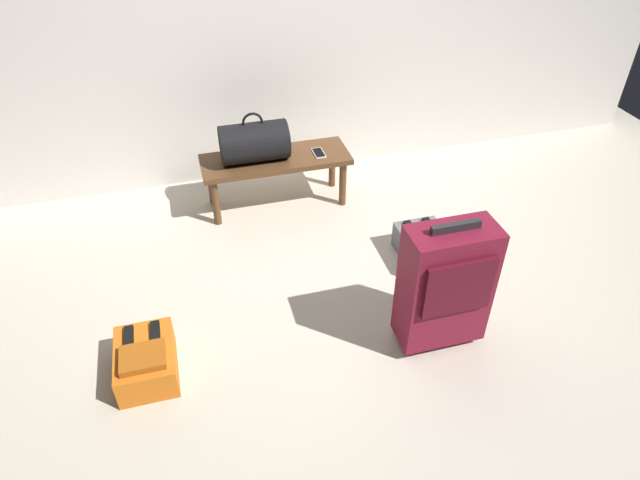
{
  "coord_description": "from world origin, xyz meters",
  "views": [
    {
      "loc": [
        -0.74,
        -2.15,
        2.2
      ],
      "look_at": [
        -0.07,
        0.28,
        0.25
      ],
      "focal_mm": 31.02,
      "sensor_mm": 36.0,
      "label": 1
    }
  ],
  "objects_px": {
    "bench": "(276,164)",
    "cell_phone": "(319,153)",
    "suitcase_upright_burgundy": "(446,285)",
    "backpack_grey": "(425,247)",
    "backpack_orange": "(146,361)",
    "duffel_bag_black": "(254,142)"
  },
  "relations": [
    {
      "from": "bench",
      "to": "cell_phone",
      "type": "relative_size",
      "value": 6.94
    },
    {
      "from": "suitcase_upright_burgundy",
      "to": "backpack_grey",
      "type": "height_order",
      "value": "suitcase_upright_burgundy"
    },
    {
      "from": "backpack_orange",
      "to": "backpack_grey",
      "type": "height_order",
      "value": "same"
    },
    {
      "from": "cell_phone",
      "to": "suitcase_upright_burgundy",
      "type": "bearing_deg",
      "value": -80.61
    },
    {
      "from": "cell_phone",
      "to": "backpack_grey",
      "type": "distance_m",
      "value": 0.98
    },
    {
      "from": "backpack_orange",
      "to": "suitcase_upright_burgundy",
      "type": "bearing_deg",
      "value": -6.67
    },
    {
      "from": "cell_phone",
      "to": "backpack_orange",
      "type": "relative_size",
      "value": 0.38
    },
    {
      "from": "cell_phone",
      "to": "backpack_grey",
      "type": "xyz_separation_m",
      "value": [
        0.45,
        -0.82,
        -0.28
      ]
    },
    {
      "from": "backpack_grey",
      "to": "bench",
      "type": "bearing_deg",
      "value": 131.31
    },
    {
      "from": "bench",
      "to": "cell_phone",
      "type": "height_order",
      "value": "cell_phone"
    },
    {
      "from": "bench",
      "to": "suitcase_upright_burgundy",
      "type": "height_order",
      "value": "suitcase_upright_burgundy"
    },
    {
      "from": "cell_phone",
      "to": "suitcase_upright_burgundy",
      "type": "relative_size",
      "value": 0.19
    },
    {
      "from": "duffel_bag_black",
      "to": "suitcase_upright_burgundy",
      "type": "height_order",
      "value": "suitcase_upright_burgundy"
    },
    {
      "from": "cell_phone",
      "to": "duffel_bag_black",
      "type": "bearing_deg",
      "value": 175.98
    },
    {
      "from": "duffel_bag_black",
      "to": "cell_phone",
      "type": "height_order",
      "value": "duffel_bag_black"
    },
    {
      "from": "bench",
      "to": "cell_phone",
      "type": "bearing_deg",
      "value": -5.85
    },
    {
      "from": "duffel_bag_black",
      "to": "backpack_grey",
      "type": "xyz_separation_m",
      "value": [
        0.88,
        -0.85,
        -0.41
      ]
    },
    {
      "from": "suitcase_upright_burgundy",
      "to": "backpack_orange",
      "type": "distance_m",
      "value": 1.5
    },
    {
      "from": "cell_phone",
      "to": "suitcase_upright_burgundy",
      "type": "xyz_separation_m",
      "value": [
        0.24,
        -1.46,
        0.01
      ]
    },
    {
      "from": "duffel_bag_black",
      "to": "cell_phone",
      "type": "xyz_separation_m",
      "value": [
        0.43,
        -0.03,
        -0.13
      ]
    },
    {
      "from": "bench",
      "to": "backpack_orange",
      "type": "height_order",
      "value": "bench"
    },
    {
      "from": "duffel_bag_black",
      "to": "suitcase_upright_burgundy",
      "type": "xyz_separation_m",
      "value": [
        0.67,
        -1.49,
        -0.12
      ]
    }
  ]
}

